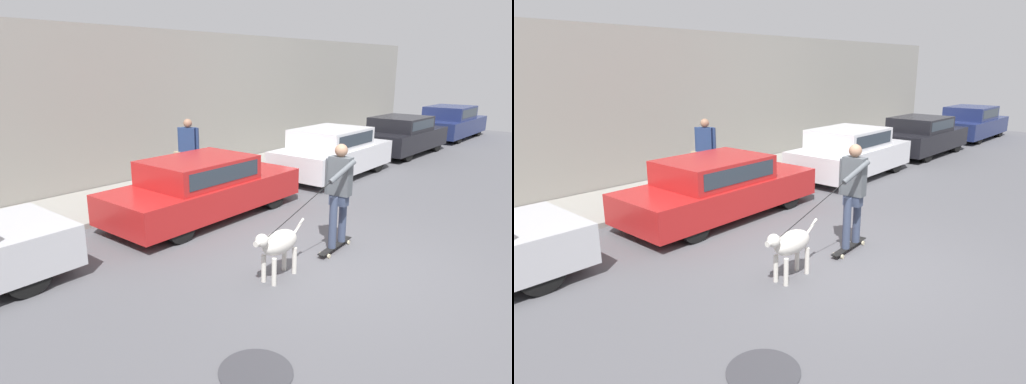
% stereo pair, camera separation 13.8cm
% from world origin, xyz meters
% --- Properties ---
extents(ground_plane, '(36.00, 36.00, 0.00)m').
position_xyz_m(ground_plane, '(0.00, 0.00, 0.00)').
color(ground_plane, '#545459').
extents(back_wall, '(32.00, 0.30, 3.92)m').
position_xyz_m(back_wall, '(0.00, 6.74, 1.96)').
color(back_wall, gray).
rests_on(back_wall, ground_plane).
extents(sidewalk_curb, '(30.00, 2.27, 0.10)m').
position_xyz_m(sidewalk_curb, '(0.00, 5.43, 0.05)').
color(sidewalk_curb, gray).
rests_on(sidewalk_curb, ground_plane).
extents(parked_car_1, '(4.30, 1.78, 1.24)m').
position_xyz_m(parked_car_1, '(0.16, 3.19, 0.60)').
color(parked_car_1, black).
rests_on(parked_car_1, ground_plane).
extents(parked_car_2, '(3.96, 1.86, 1.34)m').
position_xyz_m(parked_car_2, '(4.98, 3.19, 0.65)').
color(parked_car_2, black).
rests_on(parked_car_2, ground_plane).
extents(parked_car_3, '(3.95, 1.77, 1.30)m').
position_xyz_m(parked_car_3, '(9.47, 3.19, 0.64)').
color(parked_car_3, black).
rests_on(parked_car_3, ground_plane).
extents(parked_car_4, '(4.28, 1.81, 1.36)m').
position_xyz_m(parked_car_4, '(14.28, 3.19, 0.65)').
color(parked_car_4, black).
rests_on(parked_car_4, ground_plane).
extents(dog, '(1.17, 0.36, 0.80)m').
position_xyz_m(dog, '(-1.06, 0.29, 0.53)').
color(dog, beige).
rests_on(dog, ground_plane).
extents(skateboarder, '(2.36, 0.53, 1.79)m').
position_xyz_m(skateboarder, '(0.43, 0.23, 1.03)').
color(skateboarder, beige).
rests_on(skateboarder, ground_plane).
extents(pedestrian_with_bag, '(0.40, 0.59, 1.67)m').
position_xyz_m(pedestrian_with_bag, '(1.24, 4.93, 1.04)').
color(pedestrian_with_bag, '#28282D').
rests_on(pedestrian_with_bag, sidewalk_curb).
extents(manhole_cover, '(0.76, 0.76, 0.01)m').
position_xyz_m(manhole_cover, '(-2.87, -0.87, 0.01)').
color(manhole_cover, '#38383D').
rests_on(manhole_cover, ground_plane).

